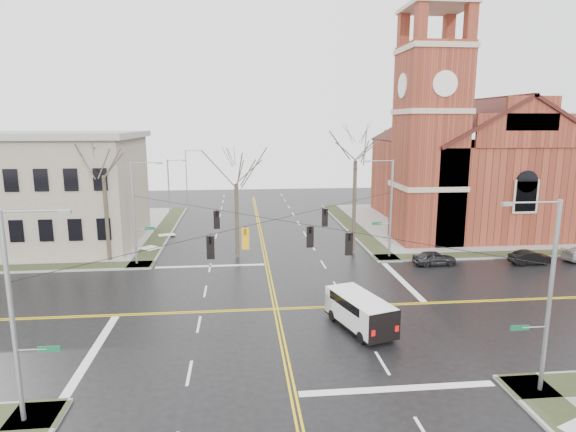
{
  "coord_description": "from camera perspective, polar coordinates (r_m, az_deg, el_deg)",
  "views": [
    {
      "loc": [
        -2.3,
        -30.7,
        12.42
      ],
      "look_at": [
        1.44,
        6.0,
        5.24
      ],
      "focal_mm": 30.0,
      "sensor_mm": 36.0,
      "label": 1
    }
  ],
  "objects": [
    {
      "name": "signal_pole_se",
      "position": [
        24.69,
        28.33,
        -7.96
      ],
      "size": [
        2.75,
        0.22,
        9.0
      ],
      "color": "gray",
      "rests_on": "ground"
    },
    {
      "name": "streetlight_north_b",
      "position": [
        79.54,
        -11.86,
        5.04
      ],
      "size": [
        2.3,
        0.2,
        8.0
      ],
      "color": "gray",
      "rests_on": "ground"
    },
    {
      "name": "church",
      "position": [
        61.86,
        20.29,
        6.64
      ],
      "size": [
        24.28,
        27.48,
        27.5
      ],
      "color": "maroon",
      "rests_on": "ground"
    },
    {
      "name": "tree_nw_far",
      "position": [
        45.4,
        -21.06,
        5.18
      ],
      "size": [
        4.0,
        4.0,
        11.58
      ],
      "color": "#32291F",
      "rests_on": "ground"
    },
    {
      "name": "tree_nw_near",
      "position": [
        44.46,
        -6.18,
        4.37
      ],
      "size": [
        4.0,
        4.0,
        10.09
      ],
      "color": "#32291F",
      "rests_on": "ground"
    },
    {
      "name": "cargo_van",
      "position": [
        30.27,
        8.3,
        -10.84
      ],
      "size": [
        3.56,
        5.73,
        2.05
      ],
      "rotation": [
        0.0,
        0.0,
        0.3
      ],
      "color": "white",
      "rests_on": "ground"
    },
    {
      "name": "ground",
      "position": [
        33.19,
        -1.45,
        -10.96
      ],
      "size": [
        120.0,
        120.0,
        0.0
      ],
      "primitive_type": "plane",
      "color": "black",
      "rests_on": "ground"
    },
    {
      "name": "signal_pole_ne",
      "position": [
        44.97,
        11.91,
        1.21
      ],
      "size": [
        2.75,
        0.22,
        9.0
      ],
      "color": "gray",
      "rests_on": "ground"
    },
    {
      "name": "sidewalks",
      "position": [
        33.17,
        -1.45,
        -10.84
      ],
      "size": [
        80.0,
        80.0,
        0.17
      ],
      "color": "gray",
      "rests_on": "ground"
    },
    {
      "name": "streetlight_north_a",
      "position": [
        59.82,
        -13.8,
        3.06
      ],
      "size": [
        2.3,
        0.2,
        8.0
      ],
      "color": "gray",
      "rests_on": "ground"
    },
    {
      "name": "signal_pole_sw",
      "position": [
        22.49,
        -29.53,
        -9.88
      ],
      "size": [
        2.75,
        0.22,
        9.0
      ],
      "color": "gray",
      "rests_on": "ground"
    },
    {
      "name": "tree_ne",
      "position": [
        45.73,
        8.02,
        7.25
      ],
      "size": [
        4.0,
        4.0,
        13.16
      ],
      "color": "#32291F",
      "rests_on": "ground"
    },
    {
      "name": "road_markings",
      "position": [
        33.19,
        -1.45,
        -10.95
      ],
      "size": [
        100.0,
        100.0,
        0.01
      ],
      "color": "gold",
      "rests_on": "ground"
    },
    {
      "name": "span_wires",
      "position": [
        31.41,
        -1.5,
        -0.41
      ],
      "size": [
        23.02,
        23.02,
        0.03
      ],
      "color": "black",
      "rests_on": "ground"
    },
    {
      "name": "parked_car_a",
      "position": [
        44.61,
        16.97,
        -4.78
      ],
      "size": [
        3.84,
        1.67,
        1.29
      ],
      "primitive_type": "imported",
      "rotation": [
        0.0,
        0.0,
        1.61
      ],
      "color": "black",
      "rests_on": "ground"
    },
    {
      "name": "signal_pole_nw",
      "position": [
        43.79,
        -17.61,
        0.67
      ],
      "size": [
        2.75,
        0.22,
        9.0
      ],
      "color": "gray",
      "rests_on": "ground"
    },
    {
      "name": "traffic_signals",
      "position": [
        30.91,
        -1.4,
        -2.02
      ],
      "size": [
        8.21,
        8.26,
        1.3
      ],
      "color": "black",
      "rests_on": "ground"
    },
    {
      "name": "parked_car_b",
      "position": [
        48.07,
        26.83,
        -4.41
      ],
      "size": [
        3.81,
        1.47,
        1.24
      ],
      "primitive_type": "imported",
      "rotation": [
        0.0,
        0.0,
        1.62
      ],
      "color": "black",
      "rests_on": "ground"
    },
    {
      "name": "civic_building_a",
      "position": [
        54.83,
        -26.84,
        2.57
      ],
      "size": [
        18.0,
        14.0,
        11.0
      ],
      "primitive_type": "cube",
      "color": "gray",
      "rests_on": "ground"
    }
  ]
}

